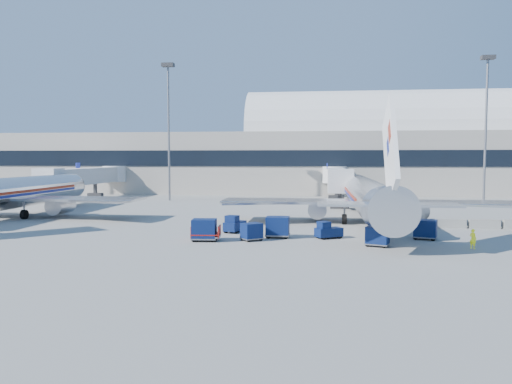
# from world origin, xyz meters

# --- Properties ---
(ground) EXTENTS (260.00, 260.00, 0.00)m
(ground) POSITION_xyz_m (0.00, 0.00, 0.00)
(ground) COLOR gray
(ground) RESTS_ON ground
(terminal) EXTENTS (170.00, 28.15, 21.00)m
(terminal) POSITION_xyz_m (-13.60, 55.96, 7.52)
(terminal) COLOR #B2AA9E
(terminal) RESTS_ON ground
(airliner_main) EXTENTS (32.00, 37.26, 12.07)m
(airliner_main) POSITION_xyz_m (10.00, 4.51, 2.93)
(airliner_main) COLOR silver
(airliner_main) RESTS_ON ground
(airliner_mid) EXTENTS (32.00, 37.26, 12.07)m
(airliner_mid) POSITION_xyz_m (-32.00, 4.51, 2.93)
(airliner_mid) COLOR silver
(airliner_mid) RESTS_ON ground
(jetbridge_near) EXTENTS (4.40, 27.50, 6.25)m
(jetbridge_near) POSITION_xyz_m (7.60, 30.81, 3.93)
(jetbridge_near) COLOR silver
(jetbridge_near) RESTS_ON ground
(jetbridge_mid) EXTENTS (4.40, 27.50, 6.25)m
(jetbridge_mid) POSITION_xyz_m (-34.40, 30.81, 3.93)
(jetbridge_mid) COLOR silver
(jetbridge_mid) RESTS_ON ground
(mast_west) EXTENTS (2.00, 1.20, 22.60)m
(mast_west) POSITION_xyz_m (-20.00, 30.00, 14.79)
(mast_west) COLOR slate
(mast_west) RESTS_ON ground
(mast_east) EXTENTS (2.00, 1.20, 22.60)m
(mast_east) POSITION_xyz_m (30.00, 30.00, 14.79)
(mast_east) COLOR slate
(mast_east) RESTS_ON ground
(barrier_near) EXTENTS (3.00, 0.55, 0.90)m
(barrier_near) POSITION_xyz_m (18.00, 2.00, 0.45)
(barrier_near) COLOR #9E9E96
(barrier_near) RESTS_ON ground
(barrier_mid) EXTENTS (3.00, 0.55, 0.90)m
(barrier_mid) POSITION_xyz_m (21.30, 2.00, 0.45)
(barrier_mid) COLOR #9E9E96
(barrier_mid) RESTS_ON ground
(tug_lead) EXTENTS (2.61, 2.21, 1.53)m
(tug_lead) POSITION_xyz_m (5.45, -6.13, 0.70)
(tug_lead) COLOR #091845
(tug_lead) RESTS_ON ground
(tug_right) EXTENTS (2.39, 2.15, 1.41)m
(tug_right) POSITION_xyz_m (11.27, -2.46, 0.64)
(tug_right) COLOR #091845
(tug_right) RESTS_ON ground
(tug_left) EXTENTS (2.02, 2.82, 1.66)m
(tug_left) POSITION_xyz_m (-3.41, -3.54, 0.76)
(tug_left) COLOR #091845
(tug_left) RESTS_ON ground
(cart_train_a) EXTENTS (2.17, 1.68, 1.89)m
(cart_train_a) POSITION_xyz_m (1.00, -6.25, 1.01)
(cart_train_a) COLOR #091845
(cart_train_a) RESTS_ON ground
(cart_train_b) EXTENTS (2.15, 2.10, 1.51)m
(cart_train_b) POSITION_xyz_m (-1.12, -8.08, 0.81)
(cart_train_b) COLOR #091845
(cart_train_b) RESTS_ON ground
(cart_train_c) EXTENTS (2.26, 1.80, 1.88)m
(cart_train_c) POSITION_xyz_m (-5.13, -8.81, 1.01)
(cart_train_c) COLOR #091845
(cart_train_c) RESTS_ON ground
(cart_solo_near) EXTENTS (2.18, 1.92, 1.60)m
(cart_solo_near) POSITION_xyz_m (9.36, -9.65, 0.86)
(cart_solo_near) COLOR #091845
(cart_solo_near) RESTS_ON ground
(cart_solo_far) EXTENTS (2.34, 2.05, 1.73)m
(cart_solo_far) POSITION_xyz_m (13.94, -5.61, 0.92)
(cart_solo_far) COLOR #091845
(cart_solo_far) RESTS_ON ground
(cart_open_red) EXTENTS (2.57, 1.91, 0.65)m
(cart_open_red) POSITION_xyz_m (-4.98, -8.73, 0.47)
(cart_open_red) COLOR slate
(cart_open_red) RESTS_ON ground
(ramp_worker) EXTENTS (0.65, 0.68, 1.57)m
(ramp_worker) POSITION_xyz_m (16.71, -9.76, 0.78)
(ramp_worker) COLOR #C9E117
(ramp_worker) RESTS_ON ground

